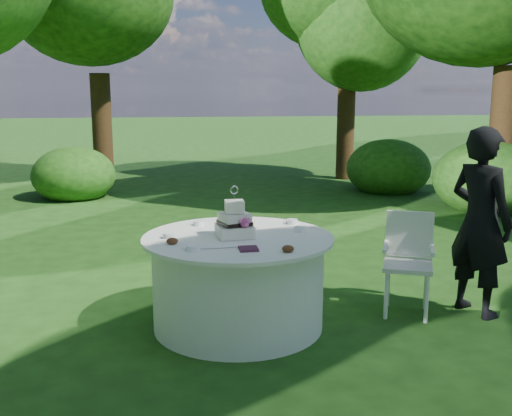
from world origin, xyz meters
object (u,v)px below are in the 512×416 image
at_px(table, 238,281).
at_px(chair, 408,255).
at_px(guest, 480,222).
at_px(cake, 235,223).
at_px(napkins, 248,249).

height_order(table, chair, chair).
bearing_deg(chair, guest, -12.54).
height_order(guest, cake, guest).
height_order(guest, chair, guest).
bearing_deg(napkins, guest, 11.05).
distance_m(table, chair, 1.53).
xyz_separation_m(napkins, guest, (2.08, 0.41, 0.05)).
distance_m(table, cake, 0.50).
distance_m(guest, cake, 2.13).
distance_m(cake, chair, 1.59).
bearing_deg(table, chair, 3.76).
bearing_deg(table, guest, -0.80).
bearing_deg(guest, chair, 54.58).
bearing_deg(chair, napkins, -160.33).
xyz_separation_m(napkins, cake, (-0.05, 0.43, 0.10)).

